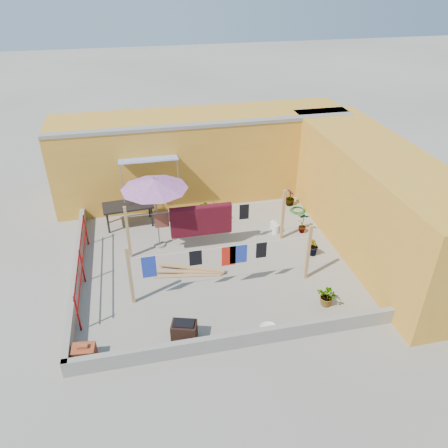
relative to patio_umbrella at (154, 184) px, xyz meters
The scene contains 21 objects.
ground 2.98m from the patio_umbrella, 38.31° to the right, with size 80.00×80.00×0.00m, color #9E998E.
wall_back 4.08m from the patio_umbrella, 59.40° to the left, with size 11.00×3.27×3.21m.
wall_right 6.89m from the patio_umbrella, 10.29° to the right, with size 2.40×9.00×3.20m, color gold.
parapet_front 5.44m from the patio_umbrella, 72.10° to the right, with size 8.30×0.16×0.44m, color gray.
parapet_left 3.46m from the patio_umbrella, 154.13° to the right, with size 0.16×7.30×0.44m, color gray.
red_railing 3.10m from the patio_umbrella, 148.18° to the right, with size 0.05×4.20×1.10m.
clothesline_rig 1.94m from the patio_umbrella, 25.70° to the right, with size 5.09×2.35×1.80m.
patio_umbrella is the anchor object (origin of this frame).
outdoor_table 2.35m from the patio_umbrella, 120.13° to the left, with size 1.77×0.99×0.80m.
brick_stack 5.32m from the patio_umbrella, 115.89° to the right, with size 0.57×0.44×0.46m.
lumber_pile 2.85m from the patio_umbrella, 66.17° to the right, with size 2.13×0.91×0.13m.
brazier 4.72m from the patio_umbrella, 86.92° to the right, with size 0.70×0.57×0.55m.
white_basin 5.47m from the patio_umbrella, 61.95° to the right, with size 0.46×0.46×0.08m.
water_jug_a 4.46m from the patio_umbrella, ahead, with size 0.24×0.24×0.38m.
water_jug_b 4.47m from the patio_umbrella, ahead, with size 0.23×0.23×0.35m.
green_hose 5.82m from the patio_umbrella, 12.82° to the left, with size 0.57×0.57×0.08m.
plant_back_a 2.83m from the patio_umbrella, 33.13° to the left, with size 0.77×0.67×0.85m, color #1E5618.
plant_back_b 5.73m from the patio_umbrella, 18.59° to the left, with size 0.35×0.35×0.63m, color #1E5618.
plant_right_a 5.21m from the patio_umbrella, ahead, with size 0.42×0.28×0.80m, color #1E5618.
plant_right_b 5.31m from the patio_umbrella, 18.88° to the right, with size 0.39×0.31×0.70m, color #1E5618.
plant_right_c 6.02m from the patio_umbrella, 42.73° to the right, with size 0.55×0.48×0.61m, color #1E5618.
Camera 1 is at (-2.02, -10.86, 8.07)m, focal length 35.00 mm.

